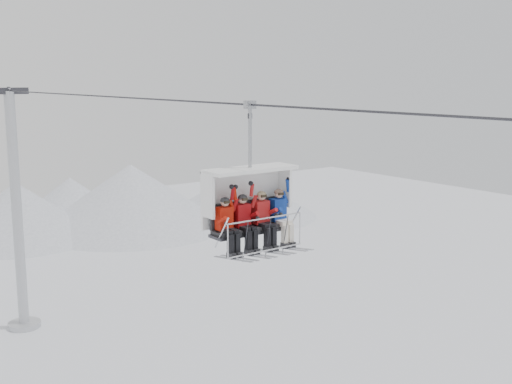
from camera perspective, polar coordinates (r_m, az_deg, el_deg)
lift_tower_right at (r=37.89m, az=-20.40°, el=-3.04°), size 2.00×1.80×13.48m
haul_cable at (r=16.96m, az=0.00°, el=7.74°), size 0.06×50.00×0.06m
chairlift_carrier at (r=17.58m, az=-0.79°, el=-0.61°), size 2.65×1.17×3.98m
skier_far_left at (r=16.93m, az=-2.63°, el=-2.81°), size 0.42×1.69×1.66m
skier_center_left at (r=17.25m, az=-1.05°, el=-2.54°), size 0.42×1.69×1.68m
skier_center_right at (r=17.62m, az=0.63°, el=-2.24°), size 0.43×1.69×1.71m
skier_far_right at (r=17.99m, az=2.17°, el=-1.99°), size 0.43×1.69×1.70m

